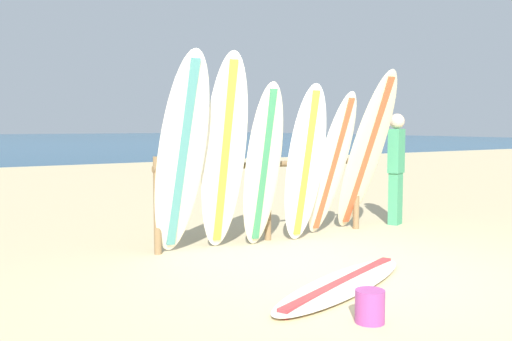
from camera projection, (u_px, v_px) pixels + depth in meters
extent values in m
plane|color=#D3BC8C|center=(352.00, 277.00, 5.72)|extent=(120.00, 120.00, 0.00)
cylinder|color=olive|center=(157.00, 206.00, 6.71)|extent=(0.09, 0.09, 1.17)
cylinder|color=olive|center=(268.00, 197.00, 7.53)|extent=(0.09, 0.09, 1.17)
cylinder|color=olive|center=(357.00, 190.00, 8.36)|extent=(0.09, 0.09, 1.17)
cylinder|color=olive|center=(268.00, 164.00, 7.50)|extent=(3.24, 0.08, 0.08)
ellipsoid|color=white|center=(182.00, 157.00, 6.42)|extent=(0.62, 0.99, 2.36)
cube|color=teal|center=(182.00, 157.00, 6.42)|extent=(0.15, 0.91, 2.18)
ellipsoid|color=white|center=(224.00, 154.00, 6.75)|extent=(0.66, 0.87, 2.39)
cube|color=gold|center=(224.00, 154.00, 6.75)|extent=(0.22, 0.75, 2.20)
ellipsoid|color=beige|center=(263.00, 166.00, 7.03)|extent=(0.51, 0.53, 2.07)
cube|color=#388C59|center=(263.00, 166.00, 7.03)|extent=(0.09, 0.51, 1.91)
ellipsoid|color=white|center=(305.00, 165.00, 7.28)|extent=(0.60, 0.65, 2.06)
cube|color=gold|center=(305.00, 165.00, 7.28)|extent=(0.16, 0.57, 1.90)
ellipsoid|color=silver|center=(332.00, 165.00, 7.68)|extent=(0.52, 0.85, 1.99)
cube|color=#CC5933|center=(332.00, 165.00, 7.68)|extent=(0.11, 0.79, 1.84)
ellipsoid|color=beige|center=(366.00, 153.00, 8.00)|extent=(0.64, 1.15, 2.29)
cube|color=#CC5933|center=(366.00, 153.00, 8.00)|extent=(0.17, 1.04, 2.12)
ellipsoid|color=silver|center=(343.00, 284.00, 5.37)|extent=(2.38, 1.41, 0.07)
cube|color=#B73338|center=(343.00, 284.00, 5.37)|extent=(2.03, 0.93, 0.08)
cube|color=#3F9966|center=(395.00, 199.00, 8.74)|extent=(0.27, 0.23, 0.80)
cube|color=#3F9966|center=(396.00, 151.00, 8.68)|extent=(0.32, 0.27, 0.68)
sphere|color=beige|center=(397.00, 121.00, 8.65)|extent=(0.23, 0.23, 0.23)
cylinder|color=#A53F8C|center=(370.00, 306.00, 4.40)|extent=(0.23, 0.23, 0.26)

